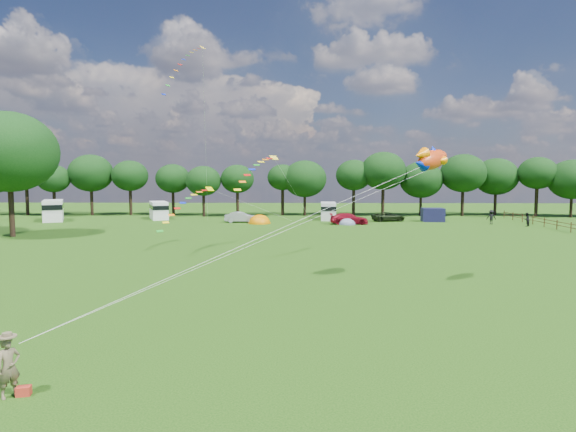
{
  "coord_description": "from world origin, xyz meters",
  "views": [
    {
      "loc": [
        0.66,
        -22.55,
        6.64
      ],
      "look_at": [
        0.0,
        8.0,
        4.0
      ],
      "focal_mm": 30.0,
      "sensor_mm": 36.0,
      "label": 1
    }
  ],
  "objects_px": {
    "campervan_b": "(159,210)",
    "kite_flyer": "(9,367)",
    "big_tree": "(9,152)",
    "walker_b": "(491,217)",
    "campervan_a": "(53,210)",
    "car_d": "(388,217)",
    "tent_orange": "(260,223)",
    "tent_greyblue": "(346,224)",
    "car_c": "(349,219)",
    "car_b": "(241,217)",
    "campervan_c": "(328,210)",
    "fish_kite": "(430,159)",
    "walker_a": "(527,220)"
  },
  "relations": [
    {
      "from": "walker_b",
      "to": "campervan_c",
      "type": "bearing_deg",
      "value": -11.91
    },
    {
      "from": "big_tree",
      "to": "car_d",
      "type": "height_order",
      "value": "big_tree"
    },
    {
      "from": "campervan_b",
      "to": "walker_b",
      "type": "bearing_deg",
      "value": -120.77
    },
    {
      "from": "campervan_b",
      "to": "kite_flyer",
      "type": "bearing_deg",
      "value": 169.34
    },
    {
      "from": "big_tree",
      "to": "campervan_b",
      "type": "xyz_separation_m",
      "value": [
        9.8,
        20.64,
        -7.61
      ]
    },
    {
      "from": "big_tree",
      "to": "car_d",
      "type": "distance_m",
      "value": 47.89
    },
    {
      "from": "fish_kite",
      "to": "campervan_c",
      "type": "bearing_deg",
      "value": 52.42
    },
    {
      "from": "car_c",
      "to": "walker_b",
      "type": "distance_m",
      "value": 19.01
    },
    {
      "from": "car_b",
      "to": "car_c",
      "type": "height_order",
      "value": "car_c"
    },
    {
      "from": "campervan_a",
      "to": "big_tree",
      "type": "bearing_deg",
      "value": 169.81
    },
    {
      "from": "campervan_b",
      "to": "kite_flyer",
      "type": "relative_size",
      "value": 3.16
    },
    {
      "from": "car_d",
      "to": "campervan_c",
      "type": "height_order",
      "value": "campervan_c"
    },
    {
      "from": "car_c",
      "to": "fish_kite",
      "type": "relative_size",
      "value": 1.65
    },
    {
      "from": "campervan_c",
      "to": "tent_orange",
      "type": "relative_size",
      "value": 1.55
    },
    {
      "from": "campervan_c",
      "to": "kite_flyer",
      "type": "bearing_deg",
      "value": 169.5
    },
    {
      "from": "tent_orange",
      "to": "walker_a",
      "type": "bearing_deg",
      "value": -5.03
    },
    {
      "from": "tent_orange",
      "to": "tent_greyblue",
      "type": "relative_size",
      "value": 1.06
    },
    {
      "from": "campervan_a",
      "to": "campervan_c",
      "type": "relative_size",
      "value": 1.27
    },
    {
      "from": "campervan_b",
      "to": "tent_orange",
      "type": "xyz_separation_m",
      "value": [
        15.58,
        -6.18,
        -1.38
      ]
    },
    {
      "from": "fish_kite",
      "to": "walker_a",
      "type": "distance_m",
      "value": 40.12
    },
    {
      "from": "car_c",
      "to": "walker_a",
      "type": "bearing_deg",
      "value": -94.89
    },
    {
      "from": "campervan_a",
      "to": "tent_greyblue",
      "type": "relative_size",
      "value": 2.09
    },
    {
      "from": "big_tree",
      "to": "fish_kite",
      "type": "relative_size",
      "value": 4.42
    },
    {
      "from": "tent_orange",
      "to": "car_b",
      "type": "bearing_deg",
      "value": 153.97
    },
    {
      "from": "car_d",
      "to": "campervan_a",
      "type": "distance_m",
      "value": 48.13
    },
    {
      "from": "car_d",
      "to": "walker_a",
      "type": "xyz_separation_m",
      "value": [
        16.41,
        -6.68,
        0.24
      ]
    },
    {
      "from": "tent_orange",
      "to": "walker_b",
      "type": "xyz_separation_m",
      "value": [
        31.08,
        -0.47,
        0.94
      ]
    },
    {
      "from": "walker_b",
      "to": "kite_flyer",
      "type": "bearing_deg",
      "value": 60.55
    },
    {
      "from": "car_b",
      "to": "campervan_a",
      "type": "distance_m",
      "value": 27.31
    },
    {
      "from": "car_b",
      "to": "campervan_a",
      "type": "height_order",
      "value": "campervan_a"
    },
    {
      "from": "walker_a",
      "to": "big_tree",
      "type": "bearing_deg",
      "value": -29.05
    },
    {
      "from": "kite_flyer",
      "to": "walker_b",
      "type": "height_order",
      "value": "walker_b"
    },
    {
      "from": "walker_b",
      "to": "car_b",
      "type": "bearing_deg",
      "value": 1.61
    },
    {
      "from": "car_b",
      "to": "walker_b",
      "type": "xyz_separation_m",
      "value": [
        33.8,
        -1.79,
        0.23
      ]
    },
    {
      "from": "fish_kite",
      "to": "walker_b",
      "type": "relative_size",
      "value": 1.56
    },
    {
      "from": "car_d",
      "to": "campervan_b",
      "type": "xyz_separation_m",
      "value": [
        -33.74,
        2.54,
        0.75
      ]
    },
    {
      "from": "campervan_b",
      "to": "big_tree",
      "type": "bearing_deg",
      "value": 131.93
    },
    {
      "from": "car_d",
      "to": "campervan_c",
      "type": "bearing_deg",
      "value": 61.97
    },
    {
      "from": "tent_orange",
      "to": "fish_kite",
      "type": "bearing_deg",
      "value": -70.18
    },
    {
      "from": "car_d",
      "to": "walker_a",
      "type": "bearing_deg",
      "value": -125.26
    },
    {
      "from": "car_c",
      "to": "tent_orange",
      "type": "relative_size",
      "value": 1.48
    },
    {
      "from": "big_tree",
      "to": "walker_a",
      "type": "bearing_deg",
      "value": 10.78
    },
    {
      "from": "campervan_c",
      "to": "car_d",
      "type": "bearing_deg",
      "value": -102.56
    },
    {
      "from": "campervan_a",
      "to": "kite_flyer",
      "type": "distance_m",
      "value": 60.59
    },
    {
      "from": "fish_kite",
      "to": "walker_b",
      "type": "distance_m",
      "value": 40.61
    },
    {
      "from": "walker_a",
      "to": "car_c",
      "type": "bearing_deg",
      "value": -45.68
    },
    {
      "from": "big_tree",
      "to": "car_d",
      "type": "xyz_separation_m",
      "value": [
        43.54,
        18.1,
        -8.37
      ]
    },
    {
      "from": "big_tree",
      "to": "car_b",
      "type": "xyz_separation_m",
      "value": [
        22.67,
        15.79,
        -8.28
      ]
    },
    {
      "from": "kite_flyer",
      "to": "campervan_c",
      "type": "bearing_deg",
      "value": 25.74
    },
    {
      "from": "car_b",
      "to": "kite_flyer",
      "type": "xyz_separation_m",
      "value": [
        -0.63,
        -52.66,
        0.18
      ]
    }
  ]
}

